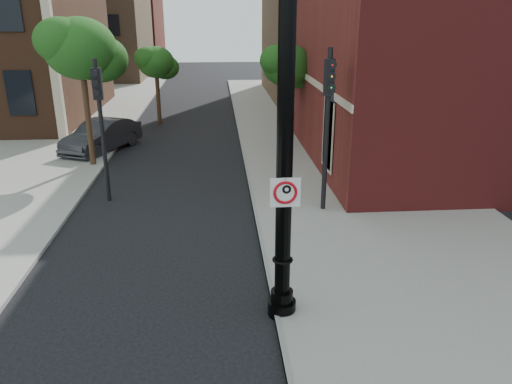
{
  "coord_description": "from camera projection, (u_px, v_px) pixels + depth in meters",
  "views": [
    {
      "loc": [
        0.88,
        -8.72,
        6.26
      ],
      "look_at": [
        1.73,
        2.0,
        2.38
      ],
      "focal_mm": 35.0,
      "sensor_mm": 36.0,
      "label": 1
    }
  ],
  "objects": [
    {
      "name": "ground",
      "position": [
        180.0,
        336.0,
        10.23
      ],
      "size": [
        120.0,
        120.0,
        0.0
      ],
      "primitive_type": "plane",
      "color": "black",
      "rests_on": "ground"
    },
    {
      "name": "sidewalk_right",
      "position": [
        346.0,
        176.0,
        20.03
      ],
      "size": [
        8.0,
        60.0,
        0.12
      ],
      "primitive_type": "cube",
      "color": "gray",
      "rests_on": "ground"
    },
    {
      "name": "sidewalk_left",
      "position": [
        31.0,
        136.0,
        26.43
      ],
      "size": [
        10.0,
        50.0,
        0.12
      ],
      "primitive_type": "cube",
      "color": "gray",
      "rests_on": "ground"
    },
    {
      "name": "curb_edge",
      "position": [
        248.0,
        178.0,
        19.74
      ],
      "size": [
        0.1,
        60.0,
        0.14
      ],
      "primitive_type": "cube",
      "color": "gray",
      "rests_on": "ground"
    },
    {
      "name": "bg_building_tan_a",
      "position": [
        82.0,
        15.0,
        48.57
      ],
      "size": [
        12.0,
        12.0,
        12.0
      ],
      "primitive_type": "cube",
      "color": "brown",
      "rests_on": "ground"
    },
    {
      "name": "bg_building_red",
      "position": [
        111.0,
        23.0,
        62.03
      ],
      "size": [
        12.0,
        12.0,
        10.0
      ],
      "primitive_type": "cube",
      "color": "maroon",
      "rests_on": "ground"
    },
    {
      "name": "bg_building_tan_b",
      "position": [
        417.0,
        2.0,
        37.17
      ],
      "size": [
        22.0,
        14.0,
        14.0
      ],
      "primitive_type": "cube",
      "color": "brown",
      "rests_on": "ground"
    },
    {
      "name": "lamppost",
      "position": [
        285.0,
        166.0,
        9.85
      ],
      "size": [
        0.62,
        0.62,
        7.35
      ],
      "color": "black",
      "rests_on": "ground"
    },
    {
      "name": "no_parking_sign",
      "position": [
        285.0,
        192.0,
        9.83
      ],
      "size": [
        0.61,
        0.06,
        0.61
      ],
      "rotation": [
        0.0,
        0.0,
        0.01
      ],
      "color": "white",
      "rests_on": "ground"
    },
    {
      "name": "parked_car",
      "position": [
        102.0,
        136.0,
        23.63
      ],
      "size": [
        3.33,
        4.77,
        1.49
      ],
      "primitive_type": "imported",
      "rotation": [
        0.0,
        0.0,
        -0.43
      ],
      "color": "#2D2E33",
      "rests_on": "ground"
    },
    {
      "name": "traffic_signal_left",
      "position": [
        100.0,
        108.0,
        16.51
      ],
      "size": [
        0.33,
        0.41,
        4.88
      ],
      "rotation": [
        0.0,
        0.0,
        0.09
      ],
      "color": "black",
      "rests_on": "ground"
    },
    {
      "name": "traffic_signal_right",
      "position": [
        328.0,
        105.0,
        15.4
      ],
      "size": [
        0.4,
        0.46,
        5.29
      ],
      "rotation": [
        0.0,
        0.0,
        -0.25
      ],
      "color": "black",
      "rests_on": "ground"
    },
    {
      "name": "utility_pole",
      "position": [
        288.0,
        135.0,
        16.1
      ],
      "size": [
        0.1,
        0.1,
        5.07
      ],
      "primitive_type": "cylinder",
      "color": "#999999",
      "rests_on": "ground"
    },
    {
      "name": "street_tree_a",
      "position": [
        82.0,
        50.0,
        19.9
      ],
      "size": [
        3.4,
        3.07,
        6.13
      ],
      "color": "black",
      "rests_on": "ground"
    },
    {
      "name": "street_tree_b",
      "position": [
        157.0,
        63.0,
        28.57
      ],
      "size": [
        2.48,
        2.24,
        4.47
      ],
      "color": "black",
      "rests_on": "ground"
    },
    {
      "name": "street_tree_c",
      "position": [
        288.0,
        67.0,
        23.3
      ],
      "size": [
        2.73,
        2.46,
        4.91
      ],
      "color": "black",
      "rests_on": "ground"
    }
  ]
}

